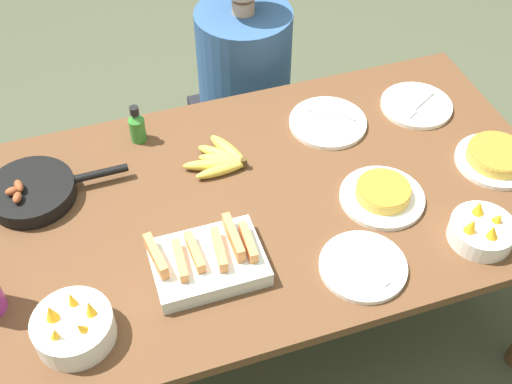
% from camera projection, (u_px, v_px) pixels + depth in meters
% --- Properties ---
extents(ground_plane, '(14.00, 14.00, 0.00)m').
position_uv_depth(ground_plane, '(256.00, 326.00, 2.41)').
color(ground_plane, '#474C38').
extents(dining_table, '(1.80, 0.97, 0.71)m').
position_uv_depth(dining_table, '(256.00, 217.00, 1.95)').
color(dining_table, brown).
rests_on(dining_table, ground_plane).
extents(banana_bunch, '(0.21, 0.18, 0.04)m').
position_uv_depth(banana_bunch, '(222.00, 159.00, 1.98)').
color(banana_bunch, gold).
rests_on(banana_bunch, dining_table).
extents(melon_tray, '(0.30, 0.22, 0.10)m').
position_uv_depth(melon_tray, '(208.00, 260.00, 1.70)').
color(melon_tray, silver).
rests_on(melon_tray, dining_table).
extents(skillet, '(0.41, 0.25, 0.08)m').
position_uv_depth(skillet, '(33.00, 192.00, 1.87)').
color(skillet, black).
rests_on(skillet, dining_table).
extents(frittata_plate_center, '(0.25, 0.25, 0.05)m').
position_uv_depth(frittata_plate_center, '(382.00, 194.00, 1.87)').
color(frittata_plate_center, white).
rests_on(frittata_plate_center, dining_table).
extents(frittata_plate_side, '(0.24, 0.24, 0.05)m').
position_uv_depth(frittata_plate_side, '(496.00, 157.00, 1.98)').
color(frittata_plate_side, white).
rests_on(frittata_plate_side, dining_table).
extents(empty_plate_near_front, '(0.26, 0.26, 0.02)m').
position_uv_depth(empty_plate_near_front, '(328.00, 123.00, 2.11)').
color(empty_plate_near_front, white).
rests_on(empty_plate_near_front, dining_table).
extents(empty_plate_far_left, '(0.24, 0.24, 0.02)m').
position_uv_depth(empty_plate_far_left, '(416.00, 105.00, 2.17)').
color(empty_plate_far_left, white).
rests_on(empty_plate_far_left, dining_table).
extents(empty_plate_far_right, '(0.24, 0.24, 0.02)m').
position_uv_depth(empty_plate_far_right, '(363.00, 266.00, 1.71)').
color(empty_plate_far_right, white).
rests_on(empty_plate_far_right, dining_table).
extents(fruit_bowl_mango, '(0.20, 0.20, 0.12)m').
position_uv_depth(fruit_bowl_mango, '(74.00, 327.00, 1.55)').
color(fruit_bowl_mango, white).
rests_on(fruit_bowl_mango, dining_table).
extents(fruit_bowl_citrus, '(0.18, 0.18, 0.11)m').
position_uv_depth(fruit_bowl_citrus, '(482.00, 230.00, 1.76)').
color(fruit_bowl_citrus, white).
rests_on(fruit_bowl_citrus, dining_table).
extents(hot_sauce_bottle, '(0.05, 0.05, 0.13)m').
position_uv_depth(hot_sauce_bottle, '(137.00, 126.00, 2.03)').
color(hot_sauce_bottle, '#337F2D').
rests_on(hot_sauce_bottle, dining_table).
extents(person_figure, '(0.40, 0.40, 1.10)m').
position_uv_depth(person_figure, '(245.00, 105.00, 2.60)').
color(person_figure, black).
rests_on(person_figure, ground_plane).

